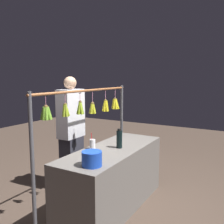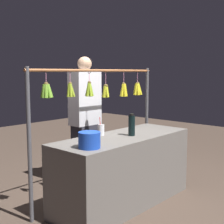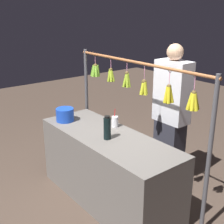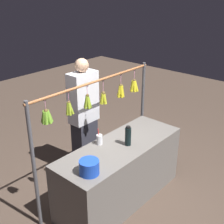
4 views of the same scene
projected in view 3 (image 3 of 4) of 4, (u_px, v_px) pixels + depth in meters
name	position (u px, v px, depth m)	size (l,w,h in m)	color
ground_plane	(108.00, 199.00, 3.64)	(12.00, 12.00, 0.00)	#493A30
market_counter	(108.00, 168.00, 3.51)	(1.84, 0.67, 0.83)	#66605B
display_rack	(136.00, 99.00, 3.49)	(2.10, 0.13, 1.63)	#4C4C51
water_bottle	(107.00, 128.00, 3.24)	(0.08, 0.08, 0.26)	black
blue_bucket	(65.00, 115.00, 3.77)	(0.22, 0.22, 0.16)	blue
drink_cup	(115.00, 122.00, 3.59)	(0.08, 0.08, 0.22)	silver
vendor_person	(171.00, 119.00, 3.72)	(0.42, 0.23, 1.78)	#2D2D38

